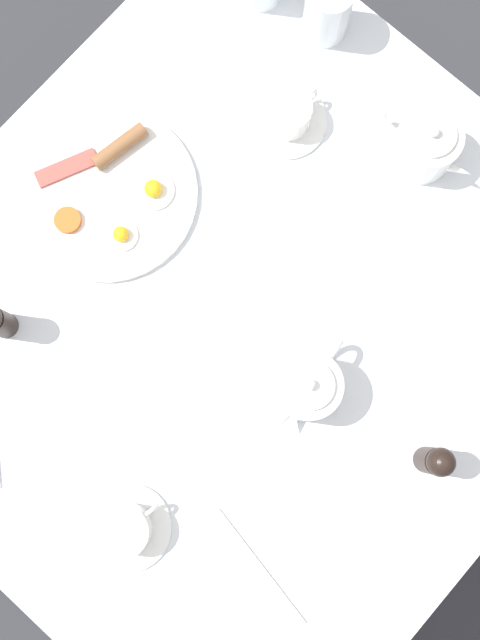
# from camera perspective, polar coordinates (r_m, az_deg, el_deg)

# --- Properties ---
(ground_plane) EXTENTS (8.00, 8.00, 0.00)m
(ground_plane) POSITION_cam_1_polar(r_m,az_deg,el_deg) (2.02, 0.00, -3.19)
(ground_plane) COLOR #333338
(table) EXTENTS (1.08, 1.16, 0.76)m
(table) POSITION_cam_1_polar(r_m,az_deg,el_deg) (1.32, 0.00, -0.53)
(table) COLOR silver
(table) RESTS_ON ground_plane
(breakfast_plate) EXTENTS (0.31, 0.31, 0.04)m
(breakfast_plate) POSITION_cam_1_polar(r_m,az_deg,el_deg) (1.32, -9.95, 9.57)
(breakfast_plate) COLOR white
(breakfast_plate) RESTS_ON table
(teapot_near) EXTENTS (0.11, 0.19, 0.11)m
(teapot_near) POSITION_cam_1_polar(r_m,az_deg,el_deg) (1.21, 5.15, -5.03)
(teapot_near) COLOR white
(teapot_near) RESTS_ON table
(teapot_far) EXTENTS (0.19, 0.11, 0.11)m
(teapot_far) POSITION_cam_1_polar(r_m,az_deg,el_deg) (1.33, 13.90, 12.85)
(teapot_far) COLOR white
(teapot_far) RESTS_ON table
(teacup_with_saucer_left) EXTENTS (0.14, 0.14, 0.06)m
(teacup_with_saucer_left) POSITION_cam_1_polar(r_m,az_deg,el_deg) (1.33, 3.66, 15.32)
(teacup_with_saucer_left) COLOR white
(teacup_with_saucer_left) RESTS_ON table
(teacup_with_saucer_right) EXTENTS (0.14, 0.14, 0.06)m
(teacup_with_saucer_right) POSITION_cam_1_polar(r_m,az_deg,el_deg) (1.24, -8.66, -15.49)
(teacup_with_saucer_right) COLOR white
(teacup_with_saucer_right) RESTS_ON table
(wine_glass_spare) EXTENTS (0.08, 0.08, 0.11)m
(wine_glass_spare) POSITION_cam_1_polar(r_m,az_deg,el_deg) (1.39, 6.68, 22.40)
(wine_glass_spare) COLOR white
(wine_glass_spare) RESTS_ON table
(salt_grinder) EXTENTS (0.05, 0.05, 0.12)m
(salt_grinder) POSITION_cam_1_polar(r_m,az_deg,el_deg) (1.22, 14.66, -10.38)
(salt_grinder) COLOR black
(salt_grinder) RESTS_ON table
(knife_by_plate) EXTENTS (0.22, 0.05, 0.00)m
(knife_by_plate) POSITION_cam_1_polar(r_m,az_deg,el_deg) (1.26, 1.45, -18.36)
(knife_by_plate) COLOR silver
(knife_by_plate) RESTS_ON table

